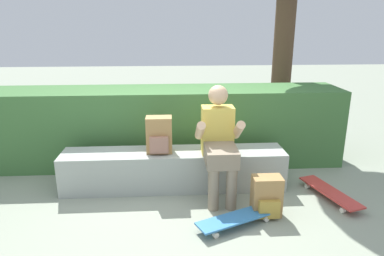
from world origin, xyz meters
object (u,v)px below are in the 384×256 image
at_px(person_skater, 219,139).
at_px(backpack_on_ground, 267,197).
at_px(skateboard_near_person, 237,218).
at_px(skateboard_beside_bench, 330,192).
at_px(backpack_on_bench, 159,135).
at_px(bench_main, 174,169).

distance_m(person_skater, backpack_on_ground, 0.76).
relative_size(person_skater, skateboard_near_person, 1.46).
distance_m(person_skater, skateboard_beside_bench, 1.32).
bearing_deg(skateboard_beside_bench, backpack_on_bench, 168.13).
xyz_separation_m(bench_main, person_skater, (0.48, -0.21, 0.42)).
bearing_deg(person_skater, bench_main, 156.25).
height_order(skateboard_near_person, skateboard_beside_bench, same).
xyz_separation_m(skateboard_beside_bench, backpack_on_bench, (-1.81, 0.38, 0.55)).
bearing_deg(backpack_on_bench, backpack_on_ground, -32.33).
bearing_deg(backpack_on_bench, bench_main, 3.45).
xyz_separation_m(skateboard_near_person, skateboard_beside_bench, (1.08, 0.44, 0.00)).
relative_size(backpack_on_bench, backpack_on_ground, 1.00).
distance_m(person_skater, skateboard_near_person, 0.84).
bearing_deg(person_skater, backpack_on_bench, 162.45).
relative_size(skateboard_near_person, skateboard_beside_bench, 0.98).
height_order(skateboard_beside_bench, backpack_on_ground, backpack_on_ground).
xyz_separation_m(person_skater, skateboard_near_person, (0.10, -0.62, -0.56)).
bearing_deg(person_skater, skateboard_beside_bench, -8.72).
height_order(backpack_on_bench, backpack_on_ground, backpack_on_bench).
relative_size(bench_main, skateboard_beside_bench, 3.01).
height_order(bench_main, backpack_on_ground, bench_main).
height_order(skateboard_near_person, backpack_on_bench, backpack_on_bench).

